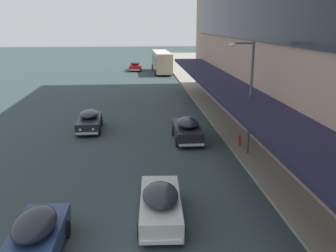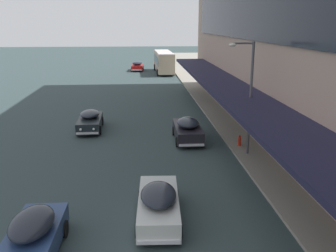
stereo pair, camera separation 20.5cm
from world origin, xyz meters
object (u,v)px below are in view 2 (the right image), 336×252
sedan_oncoming_rear (188,129)px  sedan_trailing_near (32,238)px  sedan_second_mid (158,203)px  fire_hydrant (240,141)px  street_lamp (248,90)px  sedan_lead_near (90,120)px  sedan_far_back (137,66)px  transit_bus_kerbside_front (164,61)px

sedan_oncoming_rear → sedan_trailing_near: size_ratio=0.94×
sedan_trailing_near → sedan_second_mid: bearing=27.3°
sedan_oncoming_rear → fire_hydrant: sedan_oncoming_rear is taller
street_lamp → sedan_oncoming_rear: bearing=133.5°
sedan_second_mid → sedan_lead_near: bearing=107.8°
sedan_far_back → street_lamp: bearing=-81.2°
sedan_oncoming_rear → fire_hydrant: (3.14, -1.79, -0.31)m
sedan_second_mid → street_lamp: 9.74m
transit_bus_kerbside_front → fire_hydrant: bearing=-86.4°
fire_hydrant → sedan_far_back: bearing=99.2°
sedan_trailing_near → street_lamp: (9.99, 9.53, 3.25)m
sedan_second_mid → fire_hydrant: (5.67, 8.69, -0.24)m
sedan_second_mid → street_lamp: (5.60, 7.26, 3.29)m
sedan_far_back → fire_hydrant: sedan_far_back is taller
fire_hydrant → transit_bus_kerbside_front: bearing=93.6°
sedan_trailing_near → fire_hydrant: bearing=47.4°
sedan_second_mid → sedan_trailing_near: 4.95m
sedan_second_mid → street_lamp: size_ratio=0.70×
sedan_lead_near → street_lamp: size_ratio=0.67×
sedan_oncoming_rear → sedan_trailing_near: bearing=-118.5°
sedan_second_mid → street_lamp: bearing=52.4°
sedan_lead_near → sedan_oncoming_rear: (6.94, -3.24, 0.07)m
sedan_far_back → fire_hydrant: (6.59, -40.64, -0.28)m
sedan_far_back → sedan_oncoming_rear: (3.45, -38.85, 0.03)m
sedan_oncoming_rear → fire_hydrant: size_ratio=6.28×
sedan_trailing_near → street_lamp: street_lamp is taller
sedan_second_mid → sedan_trailing_near: bearing=-152.7°
sedan_lead_near → sedan_trailing_near: bearing=-90.0°
transit_bus_kerbside_front → street_lamp: street_lamp is taller
sedan_second_mid → sedan_lead_near: size_ratio=1.05×
sedan_oncoming_rear → street_lamp: street_lamp is taller
transit_bus_kerbside_front → sedan_trailing_near: bearing=-99.0°
sedan_far_back → sedan_oncoming_rear: sedan_oncoming_rear is taller
sedan_lead_near → street_lamp: (10.00, -6.47, 3.30)m
sedan_second_mid → fire_hydrant: sedan_second_mid is taller
sedan_oncoming_rear → fire_hydrant: bearing=-29.8°
transit_bus_kerbside_front → fire_hydrant: size_ratio=14.86×
transit_bus_kerbside_front → sedan_second_mid: 46.45m
sedan_second_mid → sedan_trailing_near: size_ratio=1.00×
sedan_oncoming_rear → fire_hydrant: 3.63m
sedan_far_back → sedan_trailing_near: 51.72m
sedan_oncoming_rear → sedan_trailing_near: sedan_oncoming_rear is taller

